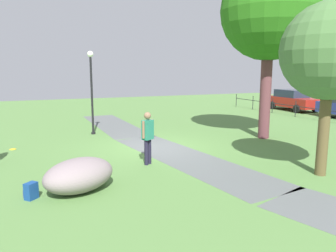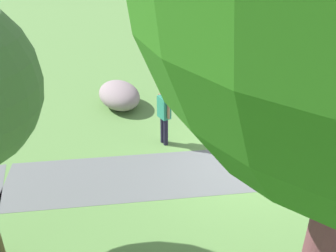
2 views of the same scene
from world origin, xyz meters
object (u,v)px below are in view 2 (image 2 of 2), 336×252
object	(u,v)px
handbag_on_grass	(205,74)
frisbee_on_grass	(270,87)
lawn_boulder	(119,95)
woman_with_handbag	(216,57)
backpack_by_boulder	(122,88)
man_near_boulder	(164,112)

from	to	relation	value
handbag_on_grass	frisbee_on_grass	xyz separation A→B (m)	(-2.40, 1.01, -0.13)
lawn_boulder	handbag_on_grass	world-z (taller)	lawn_boulder
woman_with_handbag	backpack_by_boulder	xyz separation A→B (m)	(3.54, 1.20, -0.80)
backpack_by_boulder	handbag_on_grass	bearing A→B (deg)	-153.55
man_near_boulder	frisbee_on_grass	bearing A→B (deg)	-133.91
woman_with_handbag	backpack_by_boulder	distance (m)	3.82
man_near_boulder	frisbee_on_grass	xyz separation A→B (m)	(-3.95, -4.10, -0.98)
lawn_boulder	frisbee_on_grass	bearing A→B (deg)	-162.78
lawn_boulder	man_near_boulder	world-z (taller)	man_near_boulder
handbag_on_grass	frisbee_on_grass	size ratio (longest dim) A/B	1.41
frisbee_on_grass	handbag_on_grass	bearing A→B (deg)	-22.78
handbag_on_grass	lawn_boulder	bearing A→B (deg)	41.18
man_near_boulder	handbag_on_grass	size ratio (longest dim) A/B	5.00
woman_with_handbag	backpack_by_boulder	bearing A→B (deg)	18.67
lawn_boulder	man_near_boulder	xyz separation A→B (m)	(-1.57, 2.39, 0.57)
woman_with_handbag	frisbee_on_grass	size ratio (longest dim) A/B	7.06
lawn_boulder	handbag_on_grass	xyz separation A→B (m)	(-3.11, -2.72, -0.28)
lawn_boulder	man_near_boulder	distance (m)	2.91
lawn_boulder	backpack_by_boulder	size ratio (longest dim) A/B	5.67
backpack_by_boulder	frisbee_on_grass	bearing A→B (deg)	-174.17
handbag_on_grass	woman_with_handbag	bearing A→B (deg)	133.37
man_near_boulder	backpack_by_boulder	size ratio (longest dim) A/B	4.26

